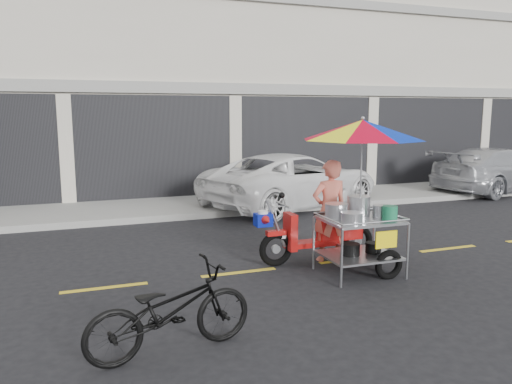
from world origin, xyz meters
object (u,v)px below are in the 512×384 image
object	(u,v)px
white_pickup	(293,180)
near_bicycle	(170,310)
food_vendor_rig	(349,174)
silver_pickup	(499,170)

from	to	relation	value
white_pickup	near_bicycle	world-z (taller)	white_pickup
white_pickup	food_vendor_rig	size ratio (longest dim) A/B	2.10
near_bicycle	food_vendor_rig	xyz separation A→B (m)	(3.15, 1.89, 1.05)
silver_pickup	white_pickup	bearing A→B (deg)	79.48
silver_pickup	food_vendor_rig	world-z (taller)	food_vendor_rig
near_bicycle	white_pickup	bearing A→B (deg)	-42.62
white_pickup	near_bicycle	distance (m)	8.25
white_pickup	food_vendor_rig	distance (m)	5.27
silver_pickup	near_bicycle	size ratio (longest dim) A/B	2.68
white_pickup	silver_pickup	world-z (taller)	white_pickup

